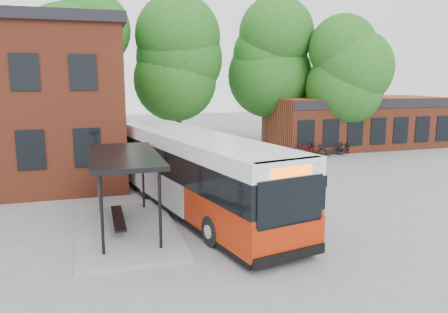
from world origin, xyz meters
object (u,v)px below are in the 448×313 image
object	(u,v)px
bicycle_0	(286,154)
bicycle_7	(343,148)
bus_shelter	(126,192)
bicycle_5	(315,150)
city_bus	(197,174)
bicycle_6	(335,150)
bicycle_2	(307,155)
bicycle_3	(303,152)
bicycle_1	(291,152)
bicycle_4	(314,153)

from	to	relation	value
bicycle_0	bicycle_7	bearing A→B (deg)	-80.97
bus_shelter	bicycle_5	xyz separation A→B (m)	(14.01, 11.54, -0.96)
city_bus	bicycle_6	bearing A→B (deg)	26.71
bicycle_0	bicycle_2	world-z (taller)	bicycle_0
bicycle_3	bicycle_0	bearing A→B (deg)	97.38
bicycle_1	bicycle_2	distance (m)	1.11
bicycle_4	bicycle_7	world-z (taller)	bicycle_7
city_bus	bicycle_6	distance (m)	16.23
bus_shelter	bicycle_2	xyz separation A→B (m)	(12.83, 10.44, -1.05)
bicycle_4	bicycle_1	bearing A→B (deg)	82.53
bus_shelter	bicycle_4	world-z (taller)	bus_shelter
bicycle_1	bicycle_3	distance (m)	0.83
bicycle_2	bicycle_7	xyz separation A→B (m)	(3.69, 1.44, 0.05)
bicycle_6	bus_shelter	bearing A→B (deg)	124.25
bicycle_6	bicycle_7	world-z (taller)	bicycle_7
bicycle_2	city_bus	bearing A→B (deg)	146.75
bicycle_6	bicycle_5	bearing A→B (deg)	88.10
bicycle_0	bicycle_1	size ratio (longest dim) A/B	1.05
bus_shelter	bicycle_1	xyz separation A→B (m)	(11.98, 11.16, -0.95)
city_bus	bicycle_6	xyz separation A→B (m)	(12.64, 10.11, -1.19)
bicycle_3	bicycle_4	bearing A→B (deg)	-99.17
bicycle_2	bicycle_4	bearing A→B (deg)	-54.98
bicycle_7	bicycle_4	bearing A→B (deg)	99.59
city_bus	bicycle_7	xyz separation A→B (m)	(13.51, 10.44, -1.17)
bicycle_1	bicycle_5	world-z (taller)	bicycle_1
bicycle_5	bicycle_6	distance (m)	1.64
city_bus	bicycle_2	size ratio (longest dim) A/B	8.36
bicycle_4	bus_shelter	bearing A→B (deg)	137.68
bicycle_5	bicycle_3	bearing A→B (deg)	138.00
bicycle_5	bicycle_7	size ratio (longest dim) A/B	1.08
city_bus	bicycle_1	distance (m)	13.28
bus_shelter	bicycle_1	size ratio (longest dim) A/B	4.17
bicycle_0	bicycle_2	size ratio (longest dim) A/B	1.15
bicycle_1	bicycle_7	distance (m)	4.59
bus_shelter	bicycle_1	world-z (taller)	bus_shelter
bus_shelter	bicycle_3	size ratio (longest dim) A/B	3.94
bicycle_2	bicycle_3	distance (m)	0.48
bicycle_0	bicycle_2	xyz separation A→B (m)	(1.35, -0.42, -0.06)
bicycle_1	bicycle_4	size ratio (longest dim) A/B	1.06
city_bus	bicycle_3	size ratio (longest dim) A/B	7.22
bicycle_0	bicycle_7	xyz separation A→B (m)	(5.04, 1.02, -0.01)
bicycle_2	bicycle_1	bearing A→B (deg)	63.91
bicycle_5	bicycle_6	size ratio (longest dim) A/B	0.97
bicycle_2	bus_shelter	bearing A→B (deg)	143.38
bicycle_2	bicycle_7	size ratio (longest dim) A/B	1.01
city_bus	bicycle_2	distance (m)	13.38
bicycle_0	bicycle_5	distance (m)	2.62
bicycle_3	bicycle_7	bearing A→B (deg)	-69.49
bicycle_7	bus_shelter	bearing A→B (deg)	113.89
bicycle_3	bicycle_5	world-z (taller)	bicycle_3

